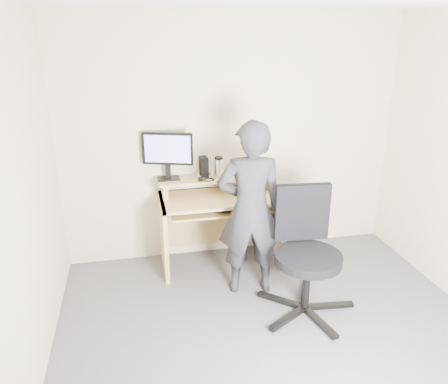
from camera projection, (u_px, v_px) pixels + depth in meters
name	position (u px, v px, depth m)	size (l,w,h in m)	color
ground	(285.00, 354.00, 3.32)	(3.50, 3.50, 0.00)	#525257
back_wall	(233.00, 139.00, 4.48)	(3.50, 0.02, 2.50)	#BFB898
desk	(219.00, 212.00, 4.49)	(1.20, 0.60, 0.91)	tan
monitor	(167.00, 152.00, 4.25)	(0.49, 0.19, 0.48)	black
external_drive	(204.00, 167.00, 4.41)	(0.07, 0.13, 0.20)	black
travel_mug	(219.00, 168.00, 4.40)	(0.08, 0.08, 0.19)	silver
smartphone	(245.00, 176.00, 4.42)	(0.07, 0.13, 0.01)	black
charger	(201.00, 179.00, 4.29)	(0.04, 0.04, 0.04)	black
headphones	(205.00, 174.00, 4.47)	(0.16, 0.16, 0.02)	silver
keyboard	(221.00, 208.00, 4.29)	(0.46, 0.18, 0.03)	black
mouse	(252.00, 196.00, 4.31)	(0.10, 0.06, 0.04)	black
office_chair	(306.00, 248.00, 3.69)	(0.83, 0.85, 1.07)	black
person	(250.00, 210.00, 3.88)	(0.59, 0.39, 1.62)	black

